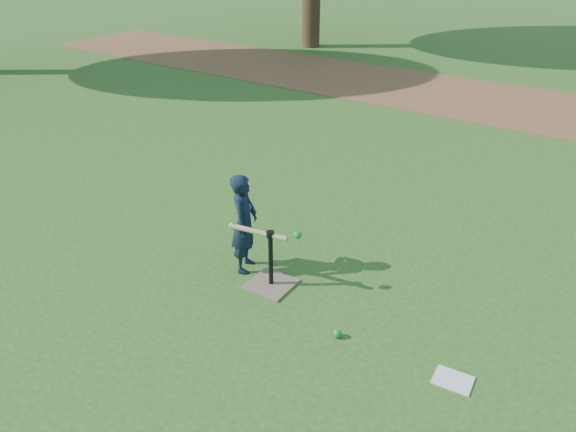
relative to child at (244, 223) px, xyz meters
The scene contains 7 objects.
ground 0.77m from the child, ahead, with size 80.00×80.00×0.00m, color #285116.
dirt_strip 7.45m from the child, 85.70° to the left, with size 24.00×3.00×0.01m, color brown.
child is the anchor object (origin of this frame).
wiffle_ball_ground 1.49m from the child, 17.47° to the right, with size 0.08×0.08×0.08m, color #0D922E.
clipboard 2.45m from the child, ahead, with size 0.30×0.23×0.01m, color silver.
batting_tee 0.59m from the child, 15.03° to the right, with size 0.44×0.44×0.61m.
swing_action 0.35m from the child, 18.19° to the right, with size 0.74×0.23×0.11m.
Camera 1 is at (2.58, -3.74, 3.26)m, focal length 35.00 mm.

